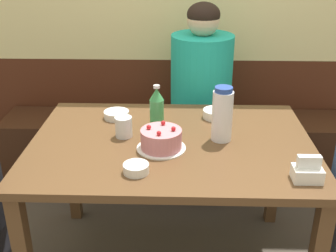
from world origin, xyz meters
The scene contains 11 objects.
bench_seat centered at (0.00, 0.83, 0.24)m, with size 2.27×0.38×0.48m.
dining_table centered at (0.00, 0.00, 0.64)m, with size 1.28×0.90×0.73m.
birthday_cake centered at (-0.04, -0.08, 0.77)m, with size 0.22×0.22×0.11m.
water_pitcher centered at (0.23, 0.02, 0.85)m, with size 0.09×0.09×0.25m.
soju_bottle centered at (-0.07, 0.12, 0.83)m, with size 0.07×0.07×0.22m.
napkin_holder centered at (0.52, -0.32, 0.76)m, with size 0.11×0.08×0.11m.
bowl_soup_white centered at (-0.13, -0.29, 0.75)m, with size 0.10×0.10×0.04m.
bowl_rice_small centered at (-0.29, 0.25, 0.75)m, with size 0.13×0.13×0.04m.
bowl_side_dish centered at (0.22, 0.27, 0.75)m, with size 0.13×0.13×0.04m.
glass_water_tall centered at (-0.22, 0.04, 0.77)m, with size 0.08×0.08×0.10m.
person_teal_shirt centered at (0.16, 0.71, 0.61)m, with size 0.37×0.37×1.24m.
Camera 1 is at (0.04, -1.71, 1.58)m, focal length 45.00 mm.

